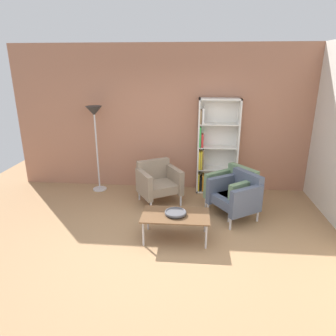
# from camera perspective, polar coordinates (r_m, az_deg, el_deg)

# --- Properties ---
(ground_plane) EXTENTS (8.32, 8.32, 0.00)m
(ground_plane) POSITION_cam_1_polar(r_m,az_deg,el_deg) (4.49, -2.35, -15.03)
(ground_plane) COLOR #9E7751
(brick_back_panel) EXTENTS (6.40, 0.12, 2.90)m
(brick_back_panel) POSITION_cam_1_polar(r_m,az_deg,el_deg) (6.27, 0.35, 9.11)
(brick_back_panel) COLOR #A87056
(brick_back_panel) RESTS_ON ground_plane
(bookshelf_tall) EXTENTS (0.80, 0.30, 1.90)m
(bookshelf_tall) POSITION_cam_1_polar(r_m,az_deg,el_deg) (6.18, 8.63, 3.63)
(bookshelf_tall) COLOR silver
(bookshelf_tall) RESTS_ON ground_plane
(coffee_table_low) EXTENTS (1.00, 0.56, 0.40)m
(coffee_table_low) POSITION_cam_1_polar(r_m,az_deg,el_deg) (4.57, 1.42, -9.04)
(coffee_table_low) COLOR brown
(coffee_table_low) RESTS_ON ground_plane
(decorative_bowl) EXTENTS (0.32, 0.32, 0.05)m
(decorative_bowl) POSITION_cam_1_polar(r_m,az_deg,el_deg) (4.54, 1.42, -8.29)
(decorative_bowl) COLOR #4C4C51
(decorative_bowl) RESTS_ON coffee_table_low
(armchair_spare_guest) EXTENTS (0.94, 0.92, 0.78)m
(armchair_spare_guest) POSITION_cam_1_polar(r_m,az_deg,el_deg) (5.75, -1.87, -2.51)
(armchair_spare_guest) COLOR gray
(armchair_spare_guest) RESTS_ON ground_plane
(armchair_corner_red) EXTENTS (0.93, 0.94, 0.78)m
(armchair_corner_red) POSITION_cam_1_polar(r_m,az_deg,el_deg) (5.30, 12.67, -4.90)
(armchair_corner_red) COLOR #4C566B
(armchair_corner_red) RESTS_ON ground_plane
(armchair_by_bookshelf) EXTENTS (0.94, 0.95, 0.78)m
(armchair_by_bookshelf) POSITION_cam_1_polar(r_m,az_deg,el_deg) (5.53, 12.03, -3.82)
(armchair_by_bookshelf) COLOR slate
(armchair_by_bookshelf) RESTS_ON ground_plane
(floor_lamp_torchiere) EXTENTS (0.32, 0.32, 1.74)m
(floor_lamp_torchiere) POSITION_cam_1_polar(r_m,az_deg,el_deg) (6.22, -13.53, 8.51)
(floor_lamp_torchiere) COLOR silver
(floor_lamp_torchiere) RESTS_ON ground_plane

